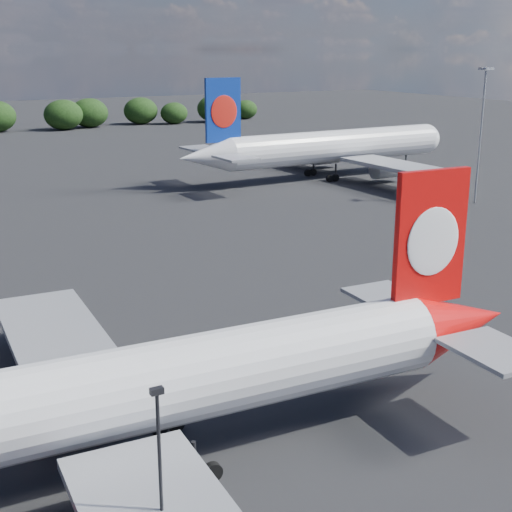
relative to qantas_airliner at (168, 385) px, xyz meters
name	(u,v)px	position (x,y,z in m)	size (l,w,h in m)	color
qantas_airliner	(168,385)	(0.00, 0.00, 0.00)	(46.55, 44.22, 15.21)	white
china_southern_airliner	(326,148)	(58.78, 71.97, 0.83)	(54.90, 52.13, 17.94)	white
apron_lamp_post	(160,474)	(-3.78, -8.63, 0.60)	(0.55, 0.30, 9.20)	black
floodlight_mast_near	(482,115)	(66.63, 43.48, 8.40)	(1.60, 1.60, 19.76)	#979AA0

